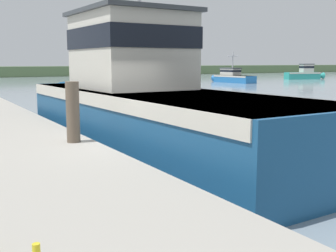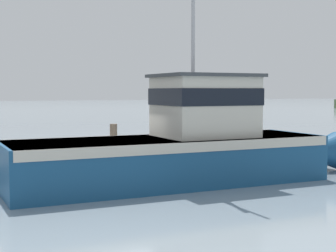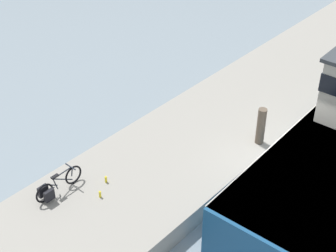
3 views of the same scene
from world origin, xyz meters
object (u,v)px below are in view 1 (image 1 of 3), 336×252
at_px(fishing_boat_main, 144,99).
at_px(boat_blue_far, 232,77).
at_px(mooring_post, 73,112).
at_px(boat_red_outer, 305,74).

height_order(fishing_boat_main, boat_blue_far, fishing_boat_main).
relative_size(fishing_boat_main, mooring_post, 10.31).
relative_size(boat_blue_far, mooring_post, 5.12).
height_order(fishing_boat_main, boat_red_outer, fishing_boat_main).
distance_m(boat_blue_far, boat_red_outer, 15.26).
bearing_deg(mooring_post, fishing_boat_main, 34.77).
bearing_deg(boat_red_outer, fishing_boat_main, -37.28).
bearing_deg(mooring_post, boat_blue_far, 46.76).
relative_size(boat_blue_far, boat_red_outer, 1.12).
bearing_deg(boat_blue_far, boat_red_outer, 6.04).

